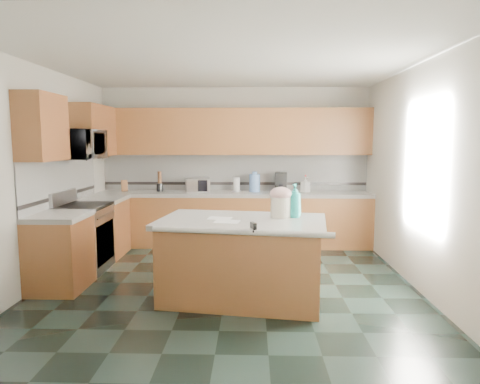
{
  "coord_description": "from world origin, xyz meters",
  "views": [
    {
      "loc": [
        0.31,
        -5.19,
        1.78
      ],
      "look_at": [
        0.15,
        0.35,
        1.12
      ],
      "focal_mm": 32.0,
      "sensor_mm": 36.0,
      "label": 1
    }
  ],
  "objects_px": {
    "island_top": "(242,222)",
    "treat_jar": "(281,207)",
    "toaster_oven": "(198,185)",
    "soap_bottle_island": "(295,201)",
    "knife_block": "(124,186)",
    "coffee_maker": "(281,182)",
    "island_base": "(242,262)"
  },
  "relations": [
    {
      "from": "island_top",
      "to": "knife_block",
      "type": "xyz_separation_m",
      "value": [
        -2.08,
        2.56,
        0.13
      ]
    },
    {
      "from": "toaster_oven",
      "to": "soap_bottle_island",
      "type": "bearing_deg",
      "value": -71.6
    },
    {
      "from": "island_top",
      "to": "toaster_oven",
      "type": "height_order",
      "value": "toaster_oven"
    },
    {
      "from": "island_top",
      "to": "soap_bottle_island",
      "type": "relative_size",
      "value": 4.75
    },
    {
      "from": "coffee_maker",
      "to": "toaster_oven",
      "type": "bearing_deg",
      "value": -173.49
    },
    {
      "from": "island_base",
      "to": "island_top",
      "type": "relative_size",
      "value": 0.95
    },
    {
      "from": "treat_jar",
      "to": "soap_bottle_island",
      "type": "height_order",
      "value": "soap_bottle_island"
    },
    {
      "from": "treat_jar",
      "to": "toaster_oven",
      "type": "bearing_deg",
      "value": 117.34
    },
    {
      "from": "soap_bottle_island",
      "to": "island_top",
      "type": "bearing_deg",
      "value": -143.3
    },
    {
      "from": "soap_bottle_island",
      "to": "coffee_maker",
      "type": "bearing_deg",
      "value": 114.79
    },
    {
      "from": "coffee_maker",
      "to": "treat_jar",
      "type": "bearing_deg",
      "value": -88.63
    },
    {
      "from": "treat_jar",
      "to": "toaster_oven",
      "type": "height_order",
      "value": "treat_jar"
    },
    {
      "from": "knife_block",
      "to": "island_top",
      "type": "bearing_deg",
      "value": -71.55
    },
    {
      "from": "island_top",
      "to": "treat_jar",
      "type": "distance_m",
      "value": 0.47
    },
    {
      "from": "treat_jar",
      "to": "toaster_oven",
      "type": "relative_size",
      "value": 0.59
    },
    {
      "from": "soap_bottle_island",
      "to": "knife_block",
      "type": "bearing_deg",
      "value": 162.75
    },
    {
      "from": "knife_block",
      "to": "treat_jar",
      "type": "bearing_deg",
      "value": -64.97
    },
    {
      "from": "treat_jar",
      "to": "soap_bottle_island",
      "type": "relative_size",
      "value": 0.61
    },
    {
      "from": "soap_bottle_island",
      "to": "coffee_maker",
      "type": "height_order",
      "value": "soap_bottle_island"
    },
    {
      "from": "soap_bottle_island",
      "to": "island_base",
      "type": "bearing_deg",
      "value": -143.3
    },
    {
      "from": "toaster_oven",
      "to": "treat_jar",
      "type": "bearing_deg",
      "value": -74.69
    },
    {
      "from": "coffee_maker",
      "to": "soap_bottle_island",
      "type": "bearing_deg",
      "value": -84.89
    },
    {
      "from": "soap_bottle_island",
      "to": "toaster_oven",
      "type": "distance_m",
      "value": 2.82
    },
    {
      "from": "coffee_maker",
      "to": "knife_block",
      "type": "bearing_deg",
      "value": -174.06
    },
    {
      "from": "island_base",
      "to": "soap_bottle_island",
      "type": "height_order",
      "value": "soap_bottle_island"
    },
    {
      "from": "knife_block",
      "to": "soap_bottle_island",
      "type": "bearing_deg",
      "value": -62.99
    },
    {
      "from": "island_top",
      "to": "coffee_maker",
      "type": "height_order",
      "value": "coffee_maker"
    },
    {
      "from": "island_base",
      "to": "island_top",
      "type": "distance_m",
      "value": 0.46
    },
    {
      "from": "knife_block",
      "to": "coffee_maker",
      "type": "height_order",
      "value": "coffee_maker"
    },
    {
      "from": "island_base",
      "to": "knife_block",
      "type": "height_order",
      "value": "knife_block"
    },
    {
      "from": "soap_bottle_island",
      "to": "toaster_oven",
      "type": "relative_size",
      "value": 0.97
    },
    {
      "from": "island_top",
      "to": "coffee_maker",
      "type": "xyz_separation_m",
      "value": [
        0.6,
        2.59,
        0.2
      ]
    }
  ]
}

